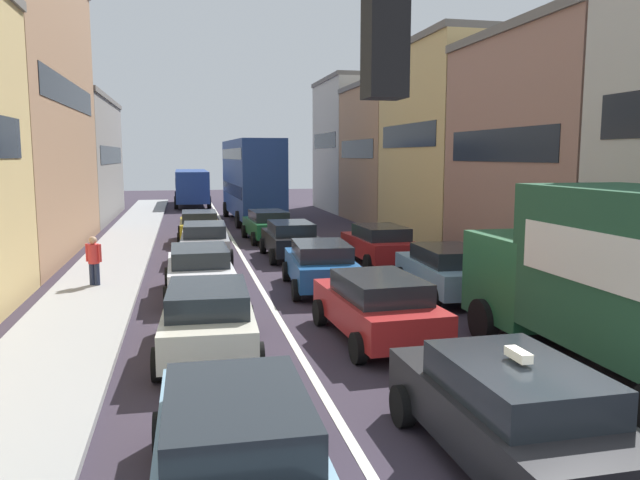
% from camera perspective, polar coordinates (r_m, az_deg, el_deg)
% --- Properties ---
extents(sidewalk_left, '(2.60, 64.00, 0.14)m').
position_cam_1_polar(sidewalk_left, '(26.52, -18.16, -1.41)').
color(sidewalk_left, '#969696').
rests_on(sidewalk_left, ground).
extents(lane_stripe_left, '(0.16, 60.00, 0.01)m').
position_cam_1_polar(lane_stripe_left, '(26.48, -7.33, -1.24)').
color(lane_stripe_left, silver).
rests_on(lane_stripe_left, ground).
extents(lane_stripe_right, '(0.16, 60.00, 0.01)m').
position_cam_1_polar(lane_stripe_right, '(26.99, -0.12, -1.00)').
color(lane_stripe_right, silver).
rests_on(lane_stripe_right, ground).
extents(building_row_right, '(7.20, 43.90, 9.80)m').
position_cam_1_polar(building_row_right, '(31.41, 13.96, 8.41)').
color(building_row_right, '#B2ADA3').
rests_on(building_row_right, ground).
extents(traffic_light_pole, '(3.58, 0.38, 5.50)m').
position_cam_1_polar(traffic_light_pole, '(4.36, -18.75, 3.25)').
color(traffic_light_pole, '#2D2D33').
rests_on(traffic_light_pole, ground).
extents(removalist_box_truck, '(2.73, 7.71, 3.58)m').
position_cam_1_polar(removalist_box_truck, '(12.32, 26.39, -3.11)').
color(removalist_box_truck, '#1E5933').
rests_on(removalist_box_truck, ground).
extents(taxi_centre_lane_front, '(2.11, 4.32, 1.66)m').
position_cam_1_polar(taxi_centre_lane_front, '(8.84, 17.06, -14.70)').
color(taxi_centre_lane_front, black).
rests_on(taxi_centre_lane_front, ground).
extents(sedan_left_lane_front, '(2.10, 4.32, 1.49)m').
position_cam_1_polar(sedan_left_lane_front, '(7.60, -7.71, -18.28)').
color(sedan_left_lane_front, '#759EB7').
rests_on(sedan_left_lane_front, ground).
extents(sedan_centre_lane_second, '(2.24, 4.38, 1.49)m').
position_cam_1_polar(sedan_centre_lane_second, '(14.00, 5.28, -6.01)').
color(sedan_centre_lane_second, '#A51E1E').
rests_on(sedan_centre_lane_second, ground).
extents(wagon_left_lane_second, '(2.20, 4.37, 1.49)m').
position_cam_1_polar(wagon_left_lane_second, '(13.16, -10.25, -7.01)').
color(wagon_left_lane_second, beige).
rests_on(wagon_left_lane_second, ground).
extents(hatchback_centre_lane_third, '(2.28, 4.41, 1.49)m').
position_cam_1_polar(hatchback_centre_lane_third, '(19.11, 0.06, -2.25)').
color(hatchback_centre_lane_third, '#194C8C').
rests_on(hatchback_centre_lane_third, ground).
extents(sedan_left_lane_third, '(2.11, 4.32, 1.49)m').
position_cam_1_polar(sedan_left_lane_third, '(18.54, -11.02, -2.71)').
color(sedan_left_lane_third, silver).
rests_on(sedan_left_lane_third, ground).
extents(coupe_centre_lane_fourth, '(2.08, 4.31, 1.49)m').
position_cam_1_polar(coupe_centre_lane_fourth, '(24.99, -2.74, 0.12)').
color(coupe_centre_lane_fourth, black).
rests_on(coupe_centre_lane_fourth, ground).
extents(sedan_left_lane_fourth, '(2.15, 4.35, 1.49)m').
position_cam_1_polar(sedan_left_lane_fourth, '(24.89, -10.55, -0.04)').
color(sedan_left_lane_fourth, gray).
rests_on(sedan_left_lane_fourth, ground).
extents(sedan_centre_lane_fifth, '(2.26, 4.40, 1.49)m').
position_cam_1_polar(sedan_centre_lane_fifth, '(30.14, -4.82, 1.41)').
color(sedan_centre_lane_fifth, '#19592D').
rests_on(sedan_centre_lane_fifth, ground).
extents(sedan_left_lane_fifth, '(2.08, 4.31, 1.49)m').
position_cam_1_polar(sedan_left_lane_fifth, '(30.25, -11.04, 1.32)').
color(sedan_left_lane_fifth, '#B29319').
rests_on(sedan_left_lane_fifth, ground).
extents(sedan_right_lane_behind_truck, '(2.19, 4.37, 1.49)m').
position_cam_1_polar(sedan_right_lane_behind_truck, '(18.58, 11.59, -2.70)').
color(sedan_right_lane_behind_truck, '#759EB7').
rests_on(sedan_right_lane_behind_truck, ground).
extents(wagon_right_lane_far, '(2.17, 4.36, 1.49)m').
position_cam_1_polar(wagon_right_lane_far, '(23.70, 5.49, -0.33)').
color(wagon_right_lane_far, '#A51E1E').
rests_on(wagon_right_lane_far, ground).
extents(bus_mid_queue_primary, '(3.10, 10.59, 5.06)m').
position_cam_1_polar(bus_mid_queue_primary, '(38.80, -6.30, 5.82)').
color(bus_mid_queue_primary, navy).
rests_on(bus_mid_queue_primary, ground).
extents(bus_far_queue_secondary, '(2.84, 10.51, 2.90)m').
position_cam_1_polar(bus_far_queue_secondary, '(52.32, -11.74, 5.03)').
color(bus_far_queue_secondary, navy).
rests_on(bus_far_queue_secondary, ground).
extents(pedestrian_mid_sidewalk, '(0.49, 0.34, 1.66)m').
position_cam_1_polar(pedestrian_mid_sidewalk, '(20.36, -20.09, -1.68)').
color(pedestrian_mid_sidewalk, '#262D47').
rests_on(pedestrian_mid_sidewalk, ground).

